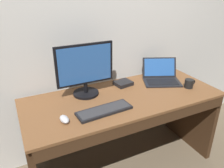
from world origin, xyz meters
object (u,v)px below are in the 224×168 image
at_px(laptop_black, 161,76).
at_px(coffee_mug, 189,84).
at_px(wired_keyboard, 104,110).
at_px(computer_mouse, 64,119).
at_px(external_monitor, 85,71).
at_px(external_drive_box, 123,83).

relative_size(laptop_black, coffee_mug, 3.81).
relative_size(wired_keyboard, computer_mouse, 4.21).
height_order(computer_mouse, coffee_mug, coffee_mug).
bearing_deg(external_monitor, wired_keyboard, -85.56).
distance_m(external_monitor, external_drive_box, 0.44).
xyz_separation_m(external_monitor, coffee_mug, (0.91, -0.28, -0.18)).
height_order(external_monitor, external_drive_box, external_monitor).
bearing_deg(coffee_mug, external_monitor, 162.78).
bearing_deg(external_drive_box, wired_keyboard, -134.87).
bearing_deg(wired_keyboard, laptop_black, 21.23).
height_order(wired_keyboard, computer_mouse, computer_mouse).
xyz_separation_m(external_monitor, wired_keyboard, (0.03, -0.33, -0.21)).
bearing_deg(computer_mouse, external_monitor, 42.55).
distance_m(external_drive_box, coffee_mug, 0.62).
xyz_separation_m(laptop_black, coffee_mug, (0.14, -0.25, -0.00)).
distance_m(laptop_black, external_monitor, 0.80).
bearing_deg(external_drive_box, computer_mouse, -151.62).
bearing_deg(external_monitor, coffee_mug, -17.22).
xyz_separation_m(wired_keyboard, computer_mouse, (-0.31, 0.00, 0.01)).
height_order(laptop_black, external_drive_box, laptop_black).
distance_m(external_monitor, coffee_mug, 0.98).
bearing_deg(wired_keyboard, external_monitor, 94.44).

